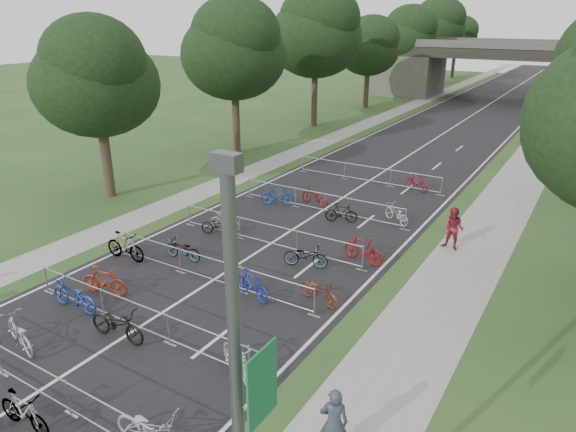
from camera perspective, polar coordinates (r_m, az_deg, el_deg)
name	(u,v)px	position (r m, az deg, el deg)	size (l,w,h in m)	color
road	(464,120)	(54.54, 19.00, 10.03)	(11.00, 140.00, 0.01)	black
sidewalk_right	(553,129)	(53.38, 27.40, 8.58)	(3.00, 140.00, 0.01)	gray
sidewalk_left	(392,113)	(56.64, 11.53, 11.13)	(2.00, 140.00, 0.01)	gray
lane_markings	(464,120)	(54.54, 19.00, 10.02)	(0.12, 140.00, 0.00)	silver
overpass_bridge	(500,71)	(68.67, 22.46, 14.70)	(31.00, 8.00, 7.05)	#45433D
lamppost	(240,429)	(7.73, -5.32, -22.53)	(0.61, 0.65, 8.21)	#4C4C51
tree_left_0	(96,80)	(29.71, -20.55, 13.97)	(6.72, 6.72, 10.25)	#33261C
tree_left_1	(234,51)	(38.23, -6.01, 17.73)	(7.56, 7.56, 11.53)	#33261C
tree_left_2	(316,34)	(48.27, 3.15, 19.50)	(8.40, 8.40, 12.81)	#33261C
tree_left_3	(369,47)	(59.13, 9.01, 18.04)	(6.72, 6.72, 10.25)	#33261C
tree_left_4	(408,36)	(70.28, 13.14, 18.91)	(7.56, 7.56, 11.53)	#33261C
tree_left_5	(436,27)	(81.68, 16.15, 19.49)	(8.40, 8.40, 12.81)	#33261C
tree_left_6	(457,37)	(93.28, 18.26, 18.40)	(6.72, 6.72, 10.25)	#33261C
barrier_row_1	(32,377)	(16.05, -26.57, -15.74)	(9.70, 0.08, 1.10)	#A8AAB0
barrier_row_2	(134,316)	(17.70, -16.75, -10.54)	(9.70, 0.08, 1.10)	#A8AAB0
barrier_row_3	(209,270)	(20.02, -8.72, -5.92)	(9.70, 0.08, 1.10)	#A8AAB0
barrier_row_4	(268,235)	(22.88, -2.29, -2.07)	(9.70, 0.08, 1.10)	#A8AAB0
barrier_row_5	(321,202)	(26.87, 3.66, 1.53)	(9.70, 0.08, 1.10)	#A8AAB0
barrier_row_6	(367,174)	(32.04, 8.77, 4.61)	(9.70, 0.08, 1.10)	#A8AAB0
bike_5	(19,334)	(18.15, -27.73, -11.50)	(0.70, 2.02, 1.06)	#A7A6AE
bike_6	(24,412)	(14.99, -27.31, -18.78)	(0.51, 1.81, 1.09)	#A8AAB0
bike_7	(152,429)	(13.47, -14.88, -21.93)	(0.72, 2.07, 1.09)	#A5A5AD
bike_8	(74,295)	(19.52, -22.73, -8.15)	(0.75, 2.15, 1.13)	#1C389D
bike_9	(104,281)	(20.10, -19.75, -6.83)	(0.53, 1.88, 1.13)	#9C2A16
bike_10	(117,324)	(17.40, -18.44, -11.31)	(0.74, 2.13, 1.12)	black
bike_11	(238,360)	(15.08, -5.62, -15.63)	(0.55, 1.95, 1.17)	#A4A5AC
bike_12	(125,246)	(22.61, -17.65, -3.25)	(0.57, 2.03, 1.22)	#A8AAB0
bike_13	(183,250)	(22.08, -11.61, -3.67)	(0.61, 1.75, 0.92)	#A8AAB0
bike_14	(252,284)	(18.80, -4.04, -7.58)	(0.52, 1.84, 1.11)	navy
bike_15	(319,291)	(18.54, 3.47, -8.32)	(0.62, 1.78, 0.94)	maroon
bike_16	(219,226)	(24.26, -7.70, -1.07)	(0.61, 1.76, 0.92)	black
bike_17	(225,221)	(24.64, -6.99, -0.60)	(0.46, 1.62, 0.98)	#97989E
bike_18	(306,256)	(21.03, 1.98, -4.46)	(0.64, 1.84, 0.97)	#A8AAB0
bike_19	(363,249)	(21.60, 8.37, -3.67)	(0.55, 1.94, 1.16)	maroon
bike_20	(277,196)	(27.82, -1.23, 2.28)	(0.52, 1.83, 1.10)	navy
bike_21	(315,196)	(27.90, 2.99, 2.18)	(0.65, 1.86, 0.98)	maroon
bike_22	(341,213)	(25.64, 5.94, 0.34)	(0.46, 1.64, 0.98)	black
bike_23	(396,214)	(26.00, 11.95, 0.23)	(0.63, 1.80, 0.94)	#B1B1B9
bike_27	(417,182)	(31.20, 14.15, 3.69)	(0.49, 1.73, 1.04)	maroon
pedestrian_a	(334,423)	(12.73, 5.11, -21.91)	(0.67, 0.44, 1.84)	#2D3443
pedestrian_b	(453,229)	(23.50, 17.90, -1.38)	(0.94, 0.73, 1.93)	maroon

